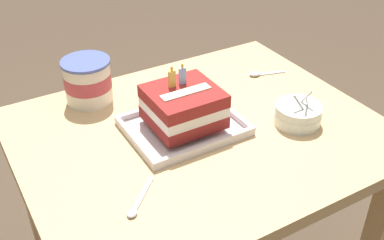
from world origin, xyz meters
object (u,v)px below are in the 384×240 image
Objects in this scene: birthday_cake at (183,106)px; bowl_stack at (298,114)px; serving_spoon_near_tray at (136,206)px; foil_tray at (184,127)px; serving_spoon_by_bowls at (258,74)px; ice_cream_tub at (88,81)px.

birthday_cake reaches higher than bowl_stack.
serving_spoon_near_tray is (-0.51, -0.08, -0.02)m from bowl_stack.
foil_tray is 1.66× the size of birthday_cake.
birthday_cake is 1.46× the size of serving_spoon_by_bowls.
serving_spoon_by_bowls is (0.58, 0.34, 0.00)m from serving_spoon_near_tray.
foil_tray is 0.31m from serving_spoon_near_tray.
ice_cream_tub is (-0.16, 0.27, 0.06)m from foil_tray.
serving_spoon_by_bowls reaches higher than serving_spoon_near_tray.
birthday_cake is 0.31m from bowl_stack.
ice_cream_tub is 0.48m from serving_spoon_near_tray.
bowl_stack is at bearing 8.56° from serving_spoon_near_tray.
ice_cream_tub is 0.53m from serving_spoon_by_bowls.
foil_tray is at bearing -90.00° from birthday_cake.
bowl_stack is (0.28, -0.13, -0.04)m from birthday_cake.
bowl_stack is 0.91× the size of ice_cream_tub.
foil_tray reaches higher than serving_spoon_by_bowls.
foil_tray is at bearing -58.89° from ice_cream_tub.
birthday_cake reaches higher than ice_cream_tub.
birthday_cake reaches higher than serving_spoon_near_tray.
birthday_cake is (0.00, 0.00, 0.06)m from foil_tray.
birthday_cake is 0.31m from serving_spoon_near_tray.
birthday_cake is 1.41× the size of bowl_stack.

